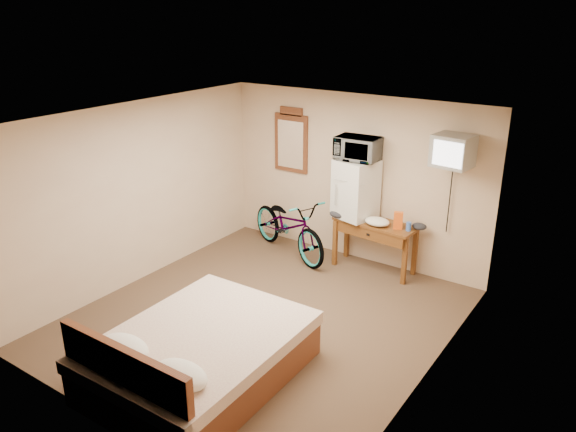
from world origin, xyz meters
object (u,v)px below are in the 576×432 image
at_px(mini_fridge, 356,189).
at_px(crt_television, 453,151).
at_px(desk, 374,231).
at_px(bicycle, 289,225).
at_px(wall_mirror, 291,141).
at_px(microwave, 358,148).
at_px(bed, 196,357).
at_px(blue_cup, 409,226).

distance_m(mini_fridge, crt_television, 1.56).
distance_m(desk, bicycle, 1.37).
bearing_deg(desk, crt_television, 1.00).
xyz_separation_m(crt_television, wall_mirror, (-2.64, 0.25, -0.26)).
distance_m(mini_fridge, microwave, 0.60).
relative_size(bicycle, bed, 0.82).
bearing_deg(mini_fridge, crt_television, -1.41).
bearing_deg(bicycle, crt_television, -62.86).
xyz_separation_m(mini_fridge, microwave, (0.00, 0.00, 0.60)).
xyz_separation_m(crt_television, bed, (-1.35, -3.39, -1.65)).
distance_m(desk, bed, 3.40).
bearing_deg(microwave, crt_television, -5.24).
relative_size(desk, crt_television, 2.06).
relative_size(mini_fridge, bicycle, 0.47).
bearing_deg(bicycle, bed, -140.61).
bearing_deg(mini_fridge, microwave, 56.26).
bearing_deg(mini_fridge, blue_cup, -4.02).
relative_size(wall_mirror, bed, 0.46).
bearing_deg(bed, crt_television, 68.29).
height_order(mini_fridge, blue_cup, mini_fridge).
height_order(desk, mini_fridge, mini_fridge).
distance_m(blue_cup, bicycle, 1.90).
relative_size(mini_fridge, blue_cup, 6.94).
relative_size(blue_cup, bicycle, 0.07).
height_order(desk, bed, bed).
bearing_deg(bicycle, desk, -59.59).
xyz_separation_m(mini_fridge, crt_television, (1.36, -0.03, 0.76)).
relative_size(crt_television, bicycle, 0.33).
xyz_separation_m(blue_cup, bicycle, (-1.86, -0.20, -0.34)).
relative_size(wall_mirror, bicycle, 0.56).
height_order(blue_cup, bicycle, bicycle).
bearing_deg(microwave, wall_mirror, 166.50).
xyz_separation_m(desk, crt_television, (1.01, 0.02, 1.33)).
xyz_separation_m(wall_mirror, bed, (1.29, -3.64, -1.38)).
xyz_separation_m(mini_fridge, blue_cup, (0.87, -0.06, -0.37)).
bearing_deg(bed, desk, 84.31).
relative_size(desk, blue_cup, 9.98).
xyz_separation_m(desk, blue_cup, (0.52, -0.01, 0.20)).
bearing_deg(bed, mini_fridge, 90.22).
xyz_separation_m(mini_fridge, bed, (0.01, -3.42, -0.89)).
distance_m(microwave, wall_mirror, 1.30).
bearing_deg(bed, wall_mirror, 109.47).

